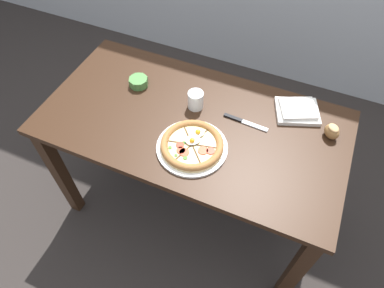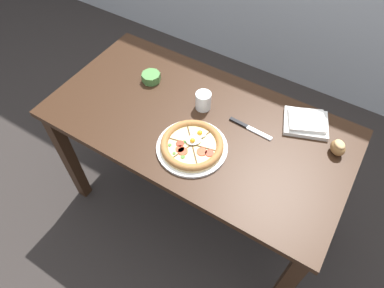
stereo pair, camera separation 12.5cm
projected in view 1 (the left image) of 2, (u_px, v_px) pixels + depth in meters
The scene contains 8 objects.
ground_plane at pixel (192, 201), 2.14m from camera, with size 12.00×12.00×0.00m, color #2D2826.
dining_table at pixel (192, 137), 1.63m from camera, with size 1.37×0.72×0.76m.
pizza at pixel (192, 145), 1.42m from camera, with size 0.30×0.30×0.05m.
ramekin_bowl at pixel (139, 82), 1.66m from camera, with size 0.10×0.10×0.04m.
napkin_folded at pixel (297, 110), 1.55m from camera, with size 0.23×0.22×0.04m.
bread_piece_near at pixel (332, 131), 1.45m from camera, with size 0.09×0.09×0.06m.
knife_main at pixel (245, 122), 1.52m from camera, with size 0.21×0.03×0.01m.
water_glass at pixel (196, 101), 1.56m from camera, with size 0.07×0.07×0.08m.
Camera 1 is at (0.40, -0.94, 1.91)m, focal length 32.00 mm.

